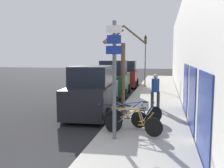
% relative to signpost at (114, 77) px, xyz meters
% --- Properties ---
extents(ground_plane, '(80.00, 80.00, 0.00)m').
position_rel_signpost_xyz_m(ground_plane, '(-1.67, 7.63, -2.19)').
color(ground_plane, black).
extents(sidewalk_curb, '(3.20, 32.00, 0.15)m').
position_rel_signpost_xyz_m(sidewalk_curb, '(0.93, 10.43, -2.11)').
color(sidewalk_curb, '#9E9B93').
rests_on(sidewalk_curb, ground).
extents(building_facade, '(0.23, 32.00, 6.50)m').
position_rel_signpost_xyz_m(building_facade, '(2.68, 10.34, 1.04)').
color(building_facade, silver).
rests_on(building_facade, ground).
extents(signpost, '(0.51, 0.14, 3.78)m').
position_rel_signpost_xyz_m(signpost, '(0.00, 0.00, 0.00)').
color(signpost, '#595B60').
rests_on(signpost, sidewalk_curb).
extents(bicycle_0, '(2.16, 0.78, 0.89)m').
position_rel_signpost_xyz_m(bicycle_0, '(0.47, 0.73, -1.65)').
color(bicycle_0, black).
rests_on(bicycle_0, sidewalk_curb).
extents(bicycle_1, '(1.86, 1.04, 0.85)m').
position_rel_signpost_xyz_m(bicycle_1, '(0.50, 1.03, -1.67)').
color(bicycle_1, black).
rests_on(bicycle_1, sidewalk_curb).
extents(bicycle_2, '(2.33, 0.44, 0.86)m').
position_rel_signpost_xyz_m(bicycle_2, '(-0.19, 1.46, -1.66)').
color(bicycle_2, black).
rests_on(bicycle_2, sidewalk_curb).
extents(bicycle_3, '(2.01, 1.39, 0.94)m').
position_rel_signpost_xyz_m(bicycle_3, '(0.49, 1.70, -1.63)').
color(bicycle_3, black).
rests_on(bicycle_3, sidewalk_curb).
extents(parked_car_0, '(2.34, 4.81, 2.36)m').
position_rel_signpost_xyz_m(parked_car_0, '(-1.82, 3.72, -1.11)').
color(parked_car_0, black).
rests_on(parked_car_0, ground).
extents(parked_car_1, '(2.23, 4.62, 2.51)m').
position_rel_signpost_xyz_m(parked_car_1, '(-1.95, 9.62, -1.05)').
color(parked_car_1, '#144728').
rests_on(parked_car_1, ground).
extents(parked_car_2, '(2.19, 4.55, 2.38)m').
position_rel_signpost_xyz_m(parked_car_2, '(-1.84, 14.87, -1.10)').
color(parked_car_2, maroon).
rests_on(parked_car_2, ground).
extents(pedestrian_near, '(0.46, 0.39, 1.77)m').
position_rel_signpost_xyz_m(pedestrian_near, '(1.11, 5.09, -1.01)').
color(pedestrian_near, '#333338').
rests_on(pedestrian_near, sidewalk_curb).
extents(street_tree, '(1.93, 1.20, 4.04)m').
position_rel_signpost_xyz_m(street_tree, '(-0.28, 3.26, -0.11)').
color(street_tree, brown).
rests_on(street_tree, sidewalk_curb).
extents(traffic_light, '(0.20, 0.30, 4.50)m').
position_rel_signpost_xyz_m(traffic_light, '(-0.14, 14.36, 0.85)').
color(traffic_light, '#595B60').
rests_on(traffic_light, sidewalk_curb).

